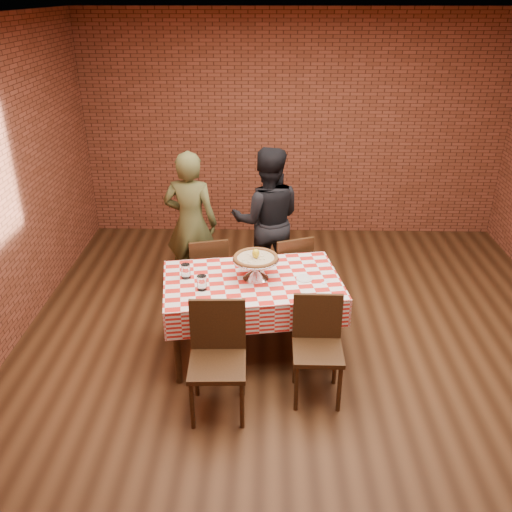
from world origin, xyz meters
name	(u,v)px	position (x,y,z in m)	size (l,w,h in m)	color
ground	(303,358)	(0.00, 0.00, 0.00)	(6.00, 6.00, 0.00)	black
back_wall	(295,128)	(0.00, 3.00, 1.45)	(5.50, 5.50, 0.00)	brown
table	(252,316)	(-0.48, 0.13, 0.38)	(1.54, 0.92, 0.75)	#3B2310
tablecloth	(252,292)	(-0.48, 0.13, 0.63)	(1.57, 0.96, 0.26)	red
pizza_stand	(256,268)	(-0.44, 0.16, 0.85)	(0.42, 0.42, 0.19)	silver
pizza	(256,258)	(-0.44, 0.16, 0.95)	(0.40, 0.40, 0.03)	beige
lemon	(256,253)	(-0.44, 0.16, 1.00)	(0.07, 0.07, 0.09)	yellow
water_glass_left	(202,283)	(-0.90, -0.07, 0.82)	(0.08, 0.08, 0.13)	white
water_glass_right	(186,271)	(-1.06, 0.14, 0.82)	(0.08, 0.08, 0.13)	white
side_plate	(304,279)	(-0.01, 0.14, 0.76)	(0.15, 0.15, 0.01)	white
sweetener_packet_a	(325,283)	(0.16, 0.07, 0.76)	(0.05, 0.04, 0.01)	white
sweetener_packet_b	(327,280)	(0.19, 0.12, 0.76)	(0.05, 0.04, 0.01)	white
condiment_caddy	(255,258)	(-0.46, 0.40, 0.83)	(0.10, 0.08, 0.14)	silver
chair_near_left	(217,364)	(-0.72, -0.71, 0.46)	(0.44, 0.44, 0.92)	#3B2310
chair_near_right	(318,353)	(0.07, -0.52, 0.44)	(0.40, 0.40, 0.88)	#3B2310
chair_far_left	(208,273)	(-0.96, 0.86, 0.43)	(0.39, 0.39, 0.87)	#3B2310
chair_far_right	(288,271)	(-0.13, 0.91, 0.43)	(0.39, 0.39, 0.87)	#3B2310
diner_olive	(191,223)	(-1.17, 1.30, 0.80)	(0.58, 0.38, 1.60)	#484925
diner_black	(267,220)	(-0.35, 1.38, 0.81)	(0.79, 0.61, 1.62)	black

